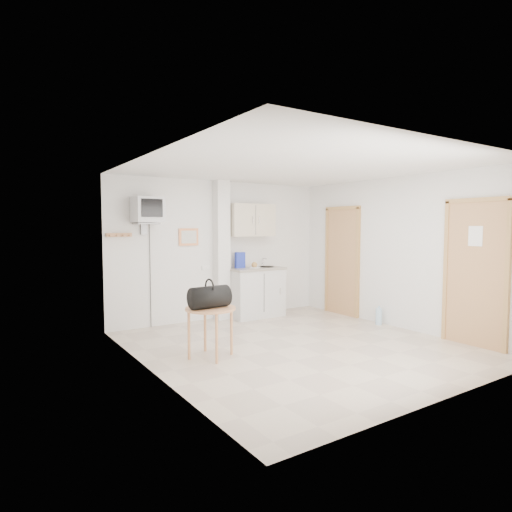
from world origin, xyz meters
TOP-DOWN VIEW (x-y plane):
  - ground at (0.00, 0.00)m, footprint 4.50×4.50m
  - room_envelope at (0.24, 0.09)m, footprint 4.24×4.54m
  - kitchenette at (0.57, 2.00)m, footprint 1.03×0.58m
  - crt_television at (-1.45, 2.02)m, footprint 0.44×0.45m
  - round_table at (-1.27, 0.22)m, footprint 0.64×0.64m
  - duffel_bag at (-1.30, 0.19)m, footprint 0.52×0.31m
  - water_bottle at (1.98, 0.26)m, footprint 0.11×0.11m

SIDE VIEW (x-z plane):
  - ground at x=0.00m, z-range 0.00..0.00m
  - water_bottle at x=1.98m, z-range -0.02..0.30m
  - round_table at x=-1.27m, z-range 0.24..0.89m
  - duffel_bag at x=-1.30m, z-range 0.60..0.98m
  - kitchenette at x=0.57m, z-range -0.25..1.85m
  - room_envelope at x=0.24m, z-range 0.26..2.81m
  - crt_television at x=-1.45m, z-range 0.86..3.01m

